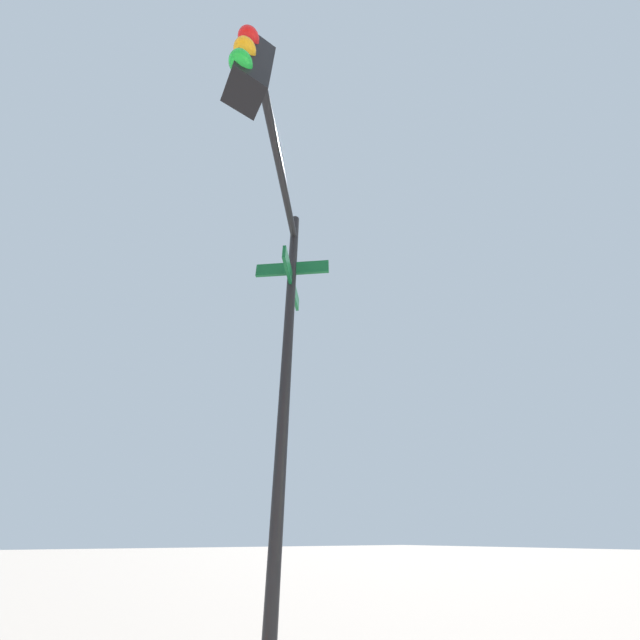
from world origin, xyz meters
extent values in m
cylinder|color=black|center=(-7.24, -7.16, 2.58)|extent=(0.12, 0.12, 5.16)
cylinder|color=black|center=(-6.55, -6.27, 4.76)|extent=(1.44, 1.83, 0.09)
cube|color=black|center=(-5.86, -5.39, 4.31)|extent=(0.28, 0.28, 0.80)
sphere|color=red|center=(-5.77, -5.27, 4.56)|extent=(0.18, 0.18, 0.18)
sphere|color=orange|center=(-5.77, -5.27, 4.31)|extent=(0.18, 0.18, 0.18)
sphere|color=green|center=(-5.77, -5.27, 4.06)|extent=(0.18, 0.18, 0.18)
cube|color=#0F5128|center=(-7.24, -7.16, 3.93)|extent=(0.71, 0.89, 0.20)
cube|color=#0F5128|center=(-7.24, -7.16, 4.15)|extent=(0.82, 0.64, 0.20)
camera|label=1|loc=(-5.72, -4.08, 1.07)|focal=18.67mm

